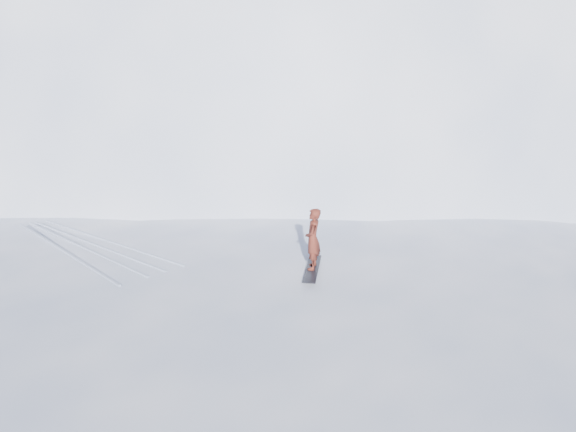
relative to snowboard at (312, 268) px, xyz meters
name	(u,v)px	position (x,y,z in m)	size (l,w,h in m)	color
ground	(216,400)	(-2.90, -0.16, -2.41)	(400.00, 400.00, 0.00)	white
near_ridge	(195,330)	(-1.90, 2.84, -2.41)	(36.00, 28.00, 4.80)	white
summit_peak	(293,136)	(19.10, 25.84, -2.41)	(60.00, 56.00, 56.00)	white
peak_shoulder	(199,169)	(7.10, 19.84, -2.41)	(28.00, 24.00, 18.00)	white
wind_bumps	(155,364)	(-3.45, 1.96, -2.41)	(16.00, 14.40, 1.00)	white
snowboard	(312,268)	(0.00, 0.00, 0.00)	(1.62, 0.30, 0.03)	black
snowboarder	(313,239)	(0.00, 0.00, 0.78)	(0.56, 0.37, 1.53)	maroon
board_tracks	(87,245)	(-3.98, 4.88, 0.01)	(2.69, 5.93, 0.04)	silver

